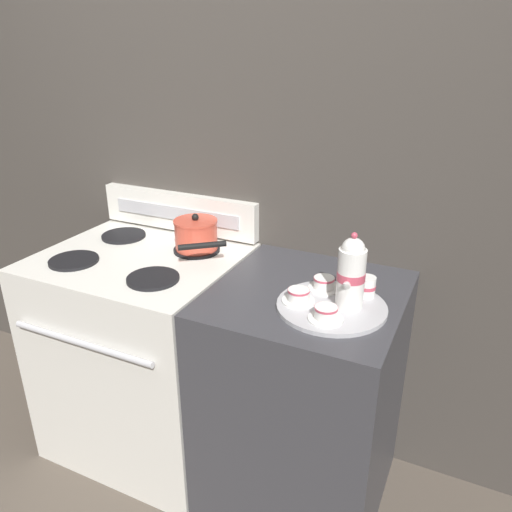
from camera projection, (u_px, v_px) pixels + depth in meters
ground_plane at (216, 457)px, 2.21m from camera, size 6.00×6.00×0.00m
wall_back at (250, 196)px, 2.07m from camera, size 6.00×0.05×2.20m
stove at (147, 352)px, 2.15m from camera, size 0.77×0.69×0.92m
control_panel at (179, 212)px, 2.19m from camera, size 0.76×0.05×0.17m
side_counter at (303, 399)px, 1.87m from camera, size 0.64×0.66×0.91m
saucepan at (196, 234)px, 1.99m from camera, size 0.27×0.29×0.15m
serving_tray at (331, 307)px, 1.59m from camera, size 0.35×0.35×0.01m
teapot at (351, 273)px, 1.52m from camera, size 0.09×0.14×0.25m
teacup_left at (326, 313)px, 1.49m from camera, size 0.11×0.11×0.04m
teacup_right at (324, 283)px, 1.67m from camera, size 0.11×0.11×0.04m
teacup_front at (299, 296)px, 1.59m from camera, size 0.11×0.11×0.04m
creamer_jug at (367, 287)px, 1.62m from camera, size 0.06×0.06×0.07m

